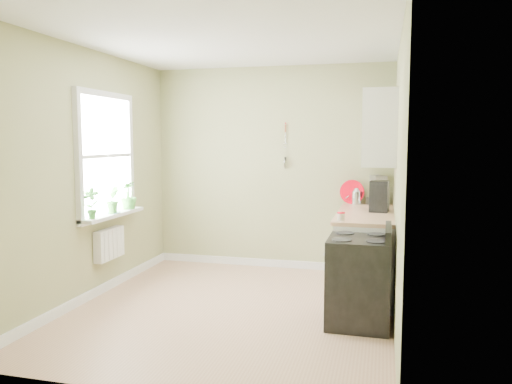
% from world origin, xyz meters
% --- Properties ---
extents(floor, '(3.20, 3.60, 0.02)m').
position_xyz_m(floor, '(0.00, 0.00, -0.01)').
color(floor, tan).
rests_on(floor, ground).
extents(ceiling, '(3.20, 3.60, 0.02)m').
position_xyz_m(ceiling, '(0.00, 0.00, 2.71)').
color(ceiling, white).
rests_on(ceiling, wall_back).
extents(wall_back, '(3.20, 0.02, 2.70)m').
position_xyz_m(wall_back, '(0.00, 1.81, 1.35)').
color(wall_back, tan).
rests_on(wall_back, floor).
extents(wall_left, '(0.02, 3.60, 2.70)m').
position_xyz_m(wall_left, '(-1.61, 0.00, 1.35)').
color(wall_left, tan).
rests_on(wall_left, floor).
extents(wall_right, '(0.02, 3.60, 2.70)m').
position_xyz_m(wall_right, '(1.61, 0.00, 1.35)').
color(wall_right, tan).
rests_on(wall_right, floor).
extents(base_cabinets, '(0.60, 1.60, 0.87)m').
position_xyz_m(base_cabinets, '(1.30, 1.00, 0.43)').
color(base_cabinets, white).
rests_on(base_cabinets, floor).
extents(countertop, '(0.64, 1.60, 0.04)m').
position_xyz_m(countertop, '(1.29, 1.00, 0.89)').
color(countertop, tan).
rests_on(countertop, base_cabinets).
extents(upper_cabinets, '(0.35, 1.40, 0.80)m').
position_xyz_m(upper_cabinets, '(1.43, 1.10, 1.85)').
color(upper_cabinets, white).
rests_on(upper_cabinets, wall_right).
extents(window, '(0.06, 1.14, 1.44)m').
position_xyz_m(window, '(-1.58, 0.30, 1.55)').
color(window, white).
rests_on(window, wall_left).
extents(window_sill, '(0.18, 1.14, 0.04)m').
position_xyz_m(window_sill, '(-1.51, 0.30, 0.88)').
color(window_sill, white).
rests_on(window_sill, wall_left).
extents(radiator, '(0.12, 0.50, 0.35)m').
position_xyz_m(radiator, '(-1.54, 0.25, 0.55)').
color(radiator, white).
rests_on(radiator, wall_left).
extents(wall_utensils, '(0.02, 0.14, 0.58)m').
position_xyz_m(wall_utensils, '(0.20, 1.78, 1.56)').
color(wall_utensils, tan).
rests_on(wall_utensils, wall_back).
extents(stove, '(0.60, 0.67, 0.94)m').
position_xyz_m(stove, '(1.28, -0.08, 0.42)').
color(stove, black).
rests_on(stove, floor).
extents(stand_mixer, '(0.31, 0.38, 0.41)m').
position_xyz_m(stand_mixer, '(1.40, 1.74, 1.09)').
color(stand_mixer, '#B2B2B7').
rests_on(stand_mixer, countertop).
extents(kettle, '(0.20, 0.12, 0.21)m').
position_xyz_m(kettle, '(1.14, 1.72, 1.01)').
color(kettle, silver).
rests_on(kettle, countertop).
extents(coffee_maker, '(0.22, 0.24, 0.36)m').
position_xyz_m(coffee_maker, '(1.43, 1.09, 1.08)').
color(coffee_maker, black).
rests_on(coffee_maker, countertop).
extents(red_tray, '(0.32, 0.10, 0.31)m').
position_xyz_m(red_tray, '(1.09, 1.72, 1.07)').
color(red_tray, red).
rests_on(red_tray, countertop).
extents(jar, '(0.08, 0.08, 0.09)m').
position_xyz_m(jar, '(1.06, 0.34, 0.95)').
color(jar, beige).
rests_on(jar, countertop).
extents(plant_a, '(0.21, 0.18, 0.33)m').
position_xyz_m(plant_a, '(-1.50, -0.15, 1.07)').
color(plant_a, '#36822A').
rests_on(plant_a, window_sill).
extents(plant_b, '(0.20, 0.22, 0.31)m').
position_xyz_m(plant_b, '(-1.50, 0.28, 1.05)').
color(plant_b, '#36822A').
rests_on(plant_b, window_sill).
extents(plant_c, '(0.21, 0.21, 0.33)m').
position_xyz_m(plant_c, '(-1.50, 0.65, 1.07)').
color(plant_c, '#36822A').
rests_on(plant_c, window_sill).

